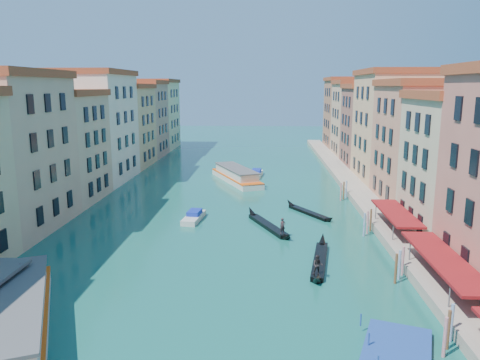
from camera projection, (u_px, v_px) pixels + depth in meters
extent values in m
cube|color=tan|center=(4.00, 156.00, 57.95)|extent=(12.00, 17.00, 19.00)
cube|color=tan|center=(59.00, 149.00, 73.37)|extent=(12.00, 14.00, 16.50)
cube|color=brown|center=(55.00, 93.00, 71.65)|extent=(12.80, 14.40, 1.00)
cube|color=beige|center=(95.00, 129.00, 88.69)|extent=(12.00, 18.00, 20.00)
cube|color=brown|center=(91.00, 72.00, 86.63)|extent=(12.80, 18.40, 1.00)
cube|color=tan|center=(122.00, 128.00, 105.58)|extent=(12.00, 16.00, 17.50)
cube|color=brown|center=(120.00, 86.00, 103.76)|extent=(12.80, 16.40, 1.00)
cube|color=tan|center=(140.00, 121.00, 120.66)|extent=(12.00, 15.00, 18.50)
cube|color=brown|center=(138.00, 82.00, 118.74)|extent=(12.80, 15.40, 1.00)
cube|color=beige|center=(154.00, 116.00, 136.28)|extent=(12.00, 17.00, 19.00)
cube|color=brown|center=(153.00, 81.00, 134.31)|extent=(12.80, 17.40, 1.00)
cube|color=tan|center=(467.00, 170.00, 54.78)|extent=(12.00, 14.00, 16.50)
cube|color=brown|center=(474.00, 95.00, 53.06)|extent=(12.80, 14.40, 1.00)
cube|color=tan|center=(424.00, 148.00, 69.32)|extent=(12.00, 16.00, 18.00)
cube|color=brown|center=(430.00, 82.00, 67.45)|extent=(12.80, 16.40, 1.00)
cube|color=tan|center=(394.00, 130.00, 85.77)|extent=(12.00, 18.00, 20.00)
cube|color=brown|center=(398.00, 72.00, 83.71)|extent=(12.80, 18.40, 1.00)
cube|color=#905345|center=(373.00, 129.00, 102.17)|extent=(12.00, 15.00, 17.50)
cube|color=brown|center=(376.00, 86.00, 100.35)|extent=(12.80, 15.40, 1.00)
cube|color=tan|center=(359.00, 122.00, 117.25)|extent=(12.00, 16.00, 18.50)
cube|color=brown|center=(361.00, 82.00, 115.33)|extent=(12.80, 16.40, 1.00)
cube|color=#9E6045|center=(348.00, 116.00, 133.31)|extent=(12.00, 17.00, 19.50)
cube|color=brown|center=(350.00, 79.00, 131.29)|extent=(12.80, 17.40, 1.00)
cube|color=gray|center=(354.00, 187.00, 82.18)|extent=(4.00, 140.00, 1.00)
cube|color=maroon|center=(444.00, 260.00, 41.05)|extent=(3.20, 15.30, 0.25)
cylinder|color=#515153|center=(449.00, 301.00, 36.42)|extent=(0.12, 0.12, 3.00)
cylinder|color=#515153|center=(409.00, 255.00, 46.41)|extent=(0.12, 0.12, 3.00)
cube|color=maroon|center=(396.00, 213.00, 56.22)|extent=(3.20, 12.60, 0.25)
cylinder|color=#515153|center=(393.00, 235.00, 52.48)|extent=(0.12, 0.12, 3.00)
cylinder|color=#515153|center=(376.00, 215.00, 60.70)|extent=(0.12, 0.12, 3.00)
cylinder|color=brown|center=(445.00, 339.00, 31.30)|extent=(0.24, 0.24, 3.20)
cylinder|color=brown|center=(448.00, 332.00, 32.24)|extent=(0.24, 0.24, 3.20)
cylinder|color=brown|center=(451.00, 325.00, 33.19)|extent=(0.24, 0.24, 3.20)
cylinder|color=brown|center=(396.00, 270.00, 43.05)|extent=(0.24, 0.24, 3.20)
cylinder|color=brown|center=(399.00, 266.00, 43.99)|extent=(0.24, 0.24, 3.20)
cylinder|color=brown|center=(403.00, 263.00, 44.94)|extent=(0.24, 0.24, 3.20)
cylinder|color=brown|center=(364.00, 226.00, 56.75)|extent=(0.24, 0.24, 3.20)
cylinder|color=brown|center=(368.00, 224.00, 57.70)|extent=(0.24, 0.24, 3.20)
cylinder|color=brown|center=(371.00, 221.00, 58.65)|extent=(0.24, 0.24, 3.20)
cylinder|color=brown|center=(341.00, 193.00, 74.38)|extent=(0.24, 0.24, 3.20)
cylinder|color=brown|center=(344.00, 191.00, 75.32)|extent=(0.24, 0.24, 3.20)
cylinder|color=brown|center=(346.00, 190.00, 76.27)|extent=(0.24, 0.24, 3.20)
cube|color=silver|center=(14.00, 329.00, 34.02)|extent=(12.49, 20.63, 1.23)
cube|color=silver|center=(12.00, 312.00, 33.75)|extent=(10.37, 16.67, 1.64)
cube|color=#515153|center=(11.00, 299.00, 33.56)|extent=(10.86, 17.26, 0.26)
cube|color=#E4500D|center=(13.00, 322.00, 33.91)|extent=(12.54, 20.65, 0.26)
cube|color=silver|center=(236.00, 179.00, 89.79)|extent=(10.91, 18.23, 1.09)
cube|color=silver|center=(236.00, 173.00, 89.56)|extent=(9.06, 14.73, 1.45)
cube|color=#515153|center=(236.00, 168.00, 89.39)|extent=(9.49, 15.25, 0.23)
cube|color=#E4500D|center=(236.00, 176.00, 89.70)|extent=(10.96, 18.25, 0.23)
cube|color=black|center=(268.00, 226.00, 60.45)|extent=(5.27, 9.77, 0.51)
cone|color=black|center=(251.00, 212.00, 65.52)|extent=(1.85, 2.48, 1.89)
cone|color=black|center=(288.00, 236.00, 55.23)|extent=(1.69, 2.12, 1.67)
imported|color=#372428|center=(283.00, 226.00, 56.30)|extent=(0.84, 0.71, 1.94)
cube|color=black|center=(320.00, 261.00, 48.28)|extent=(2.91, 10.22, 0.51)
cone|color=black|center=(323.00, 240.00, 53.59)|extent=(1.38, 2.40, 1.89)
cone|color=black|center=(316.00, 279.00, 42.82)|extent=(1.31, 2.02, 1.67)
imported|color=#282223|center=(318.00, 265.00, 43.95)|extent=(1.05, 0.88, 1.95)
cube|color=black|center=(309.00, 213.00, 66.81)|extent=(5.38, 7.82, 0.43)
cone|color=black|center=(290.00, 203.00, 70.83)|extent=(1.73, 2.07, 1.60)
cone|color=black|center=(330.00, 219.00, 62.67)|extent=(1.56, 1.79, 1.41)
cube|color=beige|center=(194.00, 218.00, 63.70)|extent=(2.65, 6.39, 0.71)
cube|color=#142BA3|center=(194.00, 212.00, 64.00)|extent=(1.89, 2.83, 0.62)
cube|color=white|center=(256.00, 175.00, 94.72)|extent=(2.78, 6.94, 0.77)
cube|color=#142BA3|center=(256.00, 171.00, 95.05)|extent=(2.02, 3.05, 0.68)
cube|color=#1C4192|center=(397.00, 349.00, 31.95)|extent=(6.25, 7.58, 0.54)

